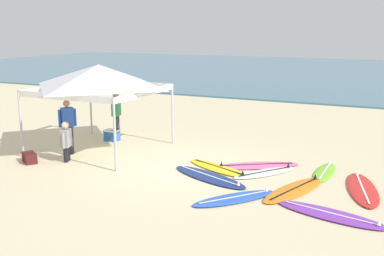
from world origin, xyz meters
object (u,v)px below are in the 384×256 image
person_blue (68,123)px  person_grey (66,140)px  surfboard_yellow (219,168)px  surfboard_lime (325,172)px  canopy_tent (99,76)px  surfboard_navy (209,177)px  person_green (116,113)px  cooler_box (112,135)px  gear_bag_near_tent (30,158)px  surfboard_purple (330,214)px  surfboard_pink (256,165)px  surfboard_red (362,189)px  surfboard_white (265,173)px  surfboard_blue (235,198)px  surfboard_orange (295,190)px

person_blue → person_grey: size_ratio=1.43×
surfboard_yellow → surfboard_lime: 2.89m
canopy_tent → person_grey: (-0.16, -1.51, -1.73)m
canopy_tent → surfboard_yellow: bearing=-4.7°
surfboard_navy → person_green: bearing=152.0°
surfboard_lime → cooler_box: 7.36m
person_blue → gear_bag_near_tent: (-0.48, -1.19, -0.85)m
surfboard_purple → cooler_box: (-7.91, 3.46, 0.16)m
canopy_tent → surfboard_pink: canopy_tent is taller
surfboard_purple → surfboard_lime: (-0.57, 2.88, 0.00)m
surfboard_red → surfboard_white: 2.51m
person_grey → surfboard_yellow: bearing=15.0°
surfboard_white → surfboard_lime: same height
surfboard_yellow → gear_bag_near_tent: (-5.28, -1.72, 0.10)m
surfboard_purple → surfboard_red: bearing=76.1°
surfboard_lime → surfboard_pink: same height
surfboard_red → surfboard_pink: same height
surfboard_red → person_green: (-8.25, 1.68, 0.95)m
surfboard_white → surfboard_pink: 0.66m
person_blue → person_grey: 0.84m
surfboard_blue → gear_bag_near_tent: bearing=177.8°
canopy_tent → surfboard_lime: bearing=4.6°
surfboard_pink → surfboard_purple: bearing=-47.7°
surfboard_orange → surfboard_pink: bearing=133.4°
surfboard_purple → gear_bag_near_tent: size_ratio=4.12×
person_blue → person_grey: person_blue is taller
surfboard_purple → person_green: size_ratio=1.45×
surfboard_purple → cooler_box: bearing=156.4°
surfboard_orange → surfboard_white: size_ratio=1.31×
surfboard_purple → gear_bag_near_tent: 8.60m
person_blue → surfboard_pink: bearing=12.1°
surfboard_purple → surfboard_navy: (-3.26, 1.18, -0.00)m
cooler_box → surfboard_navy: bearing=-26.1°
surfboard_blue → gear_bag_near_tent: size_ratio=3.38×
surfboard_blue → person_grey: (-5.53, 0.80, 0.62)m
person_grey → cooler_box: 2.69m
surfboard_navy → person_green: size_ratio=1.51×
person_blue → cooler_box: size_ratio=3.42×
canopy_tent → person_blue: (-0.61, -0.88, -1.40)m
person_blue → canopy_tent: bearing=55.2°
surfboard_lime → cooler_box: cooler_box is taller
surfboard_red → gear_bag_near_tent: 9.22m
person_green → gear_bag_near_tent: size_ratio=2.85×
surfboard_yellow → person_green: 4.84m
surfboard_red → surfboard_white: same height
surfboard_white → gear_bag_near_tent: bearing=-164.0°
surfboard_white → surfboard_yellow: (-1.29, -0.16, -0.00)m
surfboard_orange → surfboard_white: (-1.01, 0.98, 0.00)m
surfboard_purple → surfboard_blue: same height
surfboard_red → gear_bag_near_tent: size_ratio=4.33×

